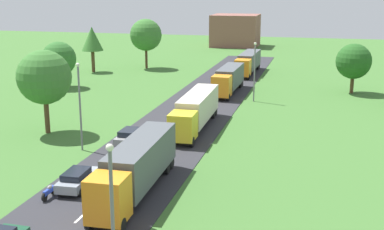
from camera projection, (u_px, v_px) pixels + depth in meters
road at (144, 158)px, 45.99m from camera, size 10.00×140.00×0.06m
lane_marking_centre at (125, 176)px, 41.66m from camera, size 0.16×120.19×0.01m
truck_lead at (137, 166)px, 37.66m from camera, size 2.81×13.40×3.79m
truck_second at (196, 110)px, 55.04m from camera, size 2.81×14.09×3.63m
truck_third at (229, 79)px, 73.45m from camera, size 2.64×12.00×3.58m
truck_fourth at (248, 62)px, 89.74m from camera, size 2.71×13.63×3.52m
car_second at (77, 179)px, 38.90m from camera, size 2.00×4.52×1.46m
car_third at (130, 136)px, 49.81m from camera, size 1.90×4.33×1.51m
motorcycle_courier at (49, 192)px, 37.22m from camera, size 0.28×1.94×0.91m
lamppost_lead at (112, 217)px, 23.95m from camera, size 0.36×0.36×8.13m
lamppost_second at (80, 102)px, 47.22m from camera, size 0.36×0.36×8.26m
lamppost_third at (255, 69)px, 67.61m from camera, size 0.36×0.36×7.86m
tree_birch at (59, 59)px, 77.10m from camera, size 5.16×5.16×6.93m
tree_maple at (146, 35)px, 94.70m from camera, size 5.85×5.85×9.11m
tree_elm at (44, 77)px, 52.62m from camera, size 5.59×5.59×8.72m
tree_ash at (354, 61)px, 72.85m from camera, size 5.00×5.00×7.10m
tree_lime at (92, 39)px, 90.62m from camera, size 3.81×3.81×8.01m
distant_building at (235, 30)px, 130.31m from camera, size 11.45×10.74×7.91m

